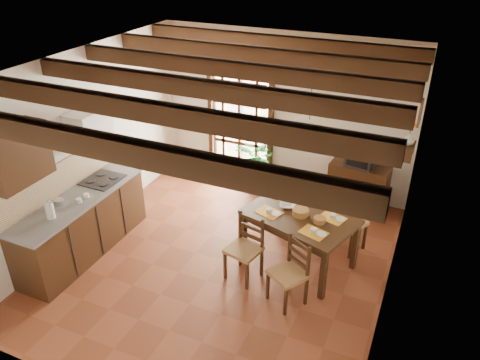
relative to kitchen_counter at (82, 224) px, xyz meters
The scene contains 25 objects.
ground_plane 2.10m from the kitchen_counter, 17.06° to the left, with size 5.00×5.00×0.00m, color brown.
room_shell 2.45m from the kitchen_counter, 17.06° to the left, with size 4.52×5.02×2.81m.
ceiling_beams 3.02m from the kitchen_counter, 17.06° to the left, with size 4.50×4.34×0.20m.
french_door 3.33m from the kitchen_counter, 69.23° to the left, with size 1.26×0.11×2.32m.
kitchen_counter is the anchor object (origin of this frame).
upper_cabinet 1.55m from the kitchen_counter, 99.72° to the right, with size 0.35×0.80×0.70m, color #341F10.
range_hood 1.38m from the kitchen_counter, 99.79° to the left, with size 0.38×0.60×0.54m.
counter_items 0.49m from the kitchen_counter, 89.91° to the left, with size 0.50×1.43×0.25m.
dining_table 3.13m from the kitchen_counter, 18.98° to the left, with size 1.67×1.33×0.79m.
chair_near_left 2.42m from the kitchen_counter, ahead, with size 0.50×0.49×0.92m.
chair_near_right 3.09m from the kitchen_counter, ahead, with size 0.56×0.55×0.90m.
chair_far_left 3.37m from the kitchen_counter, 33.05° to the left, with size 0.57×0.56×0.92m.
chair_far_right 3.88m from the kitchen_counter, 24.67° to the left, with size 0.55×0.54×0.92m.
table_setting 3.14m from the kitchen_counter, 18.98° to the left, with size 1.06×0.71×0.10m.
table_bowl 2.97m from the kitchen_counter, 22.81° to the left, with size 0.22×0.22×0.05m, color white.
sideboard 4.43m from the kitchen_counter, 39.62° to the left, with size 0.96×0.43×0.81m, color #341F10.
crt_tv 4.46m from the kitchen_counter, 39.56° to the left, with size 0.50×0.48×0.38m.
fuse_box 4.80m from the kitchen_counter, 41.72° to the left, with size 0.25×0.03×0.32m, color white.
plant_pot 3.21m from the kitchen_counter, 59.26° to the left, with size 0.33×0.33×0.20m, color maroon.
potted_plant 3.19m from the kitchen_counter, 59.26° to the left, with size 1.92×1.64×2.14m, color #144C19.
wall_shelf 4.76m from the kitchen_counter, 28.25° to the left, with size 0.20×0.42×0.20m.
shelf_vase 4.80m from the kitchen_counter, 28.25° to the left, with size 0.15×0.15×0.15m, color #B2BFB2.
shelf_flowers 4.85m from the kitchen_counter, 28.25° to the left, with size 0.14×0.14×0.36m.
framed_picture 4.98m from the kitchen_counter, 27.77° to the left, with size 0.03×0.32×0.32m.
pendant_lamp 3.54m from the kitchen_counter, 20.70° to the left, with size 0.36×0.36×0.84m.
Camera 1 is at (2.41, -4.82, 4.27)m, focal length 35.00 mm.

